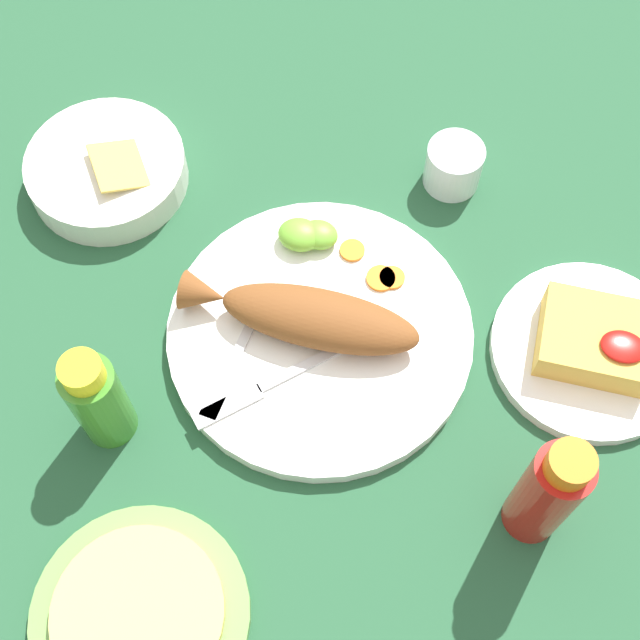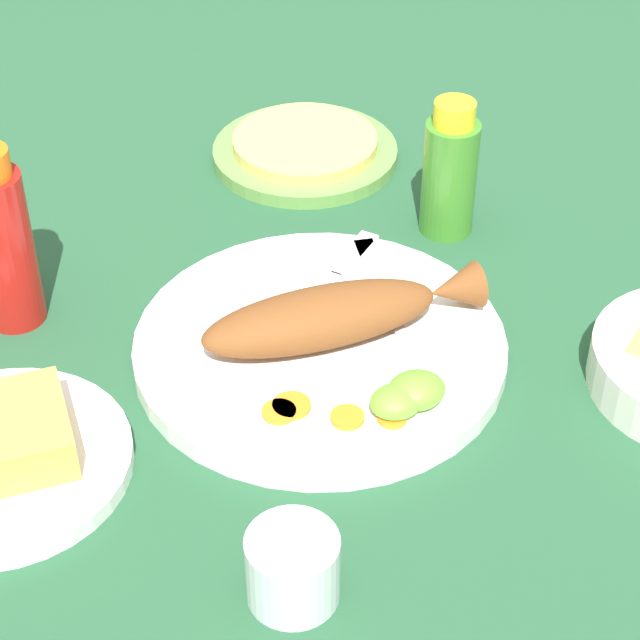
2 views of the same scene
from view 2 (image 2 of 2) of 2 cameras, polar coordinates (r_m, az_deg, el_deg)
The scene contains 17 objects.
ground_plane at distance 0.96m, azimuth 0.00°, elevation -1.77°, with size 4.00×4.00×0.00m, color #235133.
main_plate at distance 0.95m, azimuth 0.00°, elevation -1.36°, with size 0.31×0.31×0.02m, color white.
fried_fish at distance 0.94m, azimuth 0.77°, elevation 0.27°, with size 0.24×0.06×0.04m.
fork_near at distance 1.01m, azimuth 0.48°, elevation 1.98°, with size 0.15×0.14×0.00m.
fork_far at distance 0.99m, azimuth 3.18°, elevation 1.35°, with size 0.04×0.19×0.00m.
carrot_slice_near at distance 0.88m, azimuth -2.03°, elevation -4.54°, with size 0.03×0.03×0.00m, color orange.
carrot_slice_mid at distance 0.89m, azimuth -1.41°, elevation -4.24°, with size 0.03×0.03×0.00m, color orange.
carrot_slice_far at distance 0.88m, azimuth 1.35°, elevation -4.82°, with size 0.03×0.03×0.00m, color orange.
carrot_slice_extra at distance 0.88m, azimuth 3.57°, elevation -4.82°, with size 0.02×0.02×0.00m, color orange.
lime_wedge_main at distance 0.88m, azimuth 3.76°, elevation -4.03°, with size 0.04×0.03×0.02m, color #6BB233.
lime_wedge_side at distance 0.89m, azimuth 4.77°, elevation -3.46°, with size 0.05×0.04×0.03m, color #6BB233.
hot_sauce_bottle_red at distance 0.99m, azimuth -15.36°, elevation 3.68°, with size 0.05×0.05×0.16m.
hot_sauce_bottle_green at distance 1.08m, azimuth 6.41°, elevation 7.26°, with size 0.05×0.05×0.13m.
salt_cup at distance 0.77m, azimuth -1.35°, elevation -12.26°, with size 0.06×0.06×0.05m.
side_plate_fries at distance 0.89m, azimuth -15.48°, elevation -6.78°, with size 0.20×0.20×0.01m, color white.
tortilla_plate at distance 1.21m, azimuth -0.74°, elevation 8.21°, with size 0.19×0.19×0.01m, color #6B9E4C.
tortilla_stack at distance 1.20m, azimuth -0.74°, elevation 8.74°, with size 0.15×0.15×0.01m, color #E0C666.
Camera 2 is at (0.24, 0.69, 0.62)m, focal length 65.00 mm.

